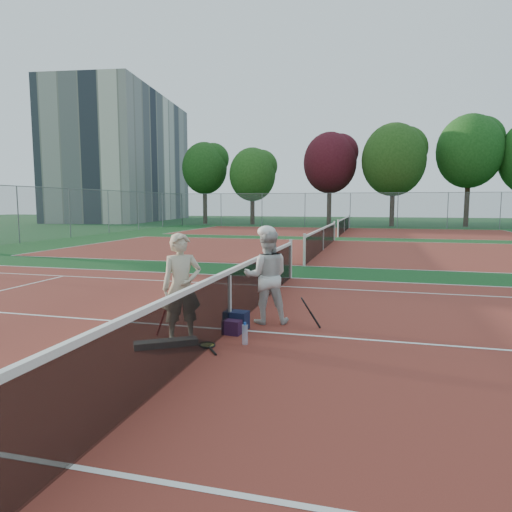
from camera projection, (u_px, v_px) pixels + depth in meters
The scene contains 23 objects.
ground at pixel (230, 330), 7.60m from camera, with size 130.00×130.00×0.00m, color #113E18.
court_main at pixel (230, 330), 7.60m from camera, with size 23.77×10.97×0.01m, color maroon.
court_far_a at pixel (323, 250), 20.56m from camera, with size 23.77×10.97×0.01m, color maroon.
court_far_b at pixel (344, 232), 33.52m from camera, with size 23.77×10.97×0.01m, color maroon.
net_main at pixel (230, 300), 7.54m from camera, with size 0.10×10.98×1.02m, color black, non-canonical shape.
net_far_a at pixel (323, 239), 20.50m from camera, with size 0.10×10.98×1.02m, color black, non-canonical shape.
net_far_b at pixel (344, 225), 33.46m from camera, with size 0.10×10.98×1.02m, color black, non-canonical shape.
fence_back at pixel (350, 210), 40.07m from camera, with size 32.00×0.06×3.00m, color slate, non-canonical shape.
apartment_block at pixel (125, 159), 56.12m from camera, with size 10.00×22.00×15.00m, color beige.
player_a at pixel (182, 288), 6.91m from camera, with size 0.60×0.40×1.66m, color #BEB193.
player_b at pixel (267, 276), 7.97m from camera, with size 0.80×0.63×1.65m, color silver.
racket_red at pixel (166, 318), 7.24m from camera, with size 0.23×0.27×0.58m, color maroon, non-canonical shape.
racket_black_held at pixel (306, 313), 7.66m from camera, with size 0.34×0.27×0.52m, color black, non-canonical shape.
racket_spare at pixel (207, 345), 6.74m from camera, with size 0.60×0.27×0.03m, color black, non-canonical shape.
sports_bag_navy at pixel (236, 320), 7.61m from camera, with size 0.39×0.27×0.31m, color #101632.
sports_bag_purple at pixel (232, 327), 7.32m from camera, with size 0.29×0.20×0.23m, color #27102A.
net_cover_canvas at pixel (166, 343), 6.71m from camera, with size 0.92×0.21×0.10m, color #605B57.
water_bottle at pixel (245, 335), 6.80m from camera, with size 0.09×0.09×0.30m, color #C9DEFF.
tree_back_0 at pixel (205, 168), 46.79m from camera, with size 4.60×4.60×8.32m.
tree_back_1 at pixel (252, 175), 45.36m from camera, with size 4.61×4.61×7.60m.
tree_back_maroon at pixel (330, 163), 43.50m from camera, with size 5.04×5.04×8.83m.
tree_back_3 at pixel (394, 160), 41.33m from camera, with size 5.72×5.72×9.32m.
tree_back_4 at pixel (469, 151), 40.61m from camera, with size 5.69×5.69×9.98m.
Camera 1 is at (2.32, -7.05, 2.10)m, focal length 32.00 mm.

